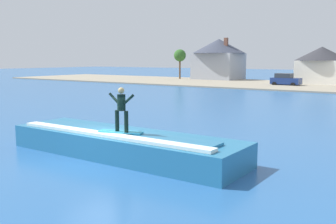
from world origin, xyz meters
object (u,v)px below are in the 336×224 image
Objects in this scene: wave_crest at (122,144)px; surfer at (121,107)px; house_with_chimney at (219,57)px; surfboard at (121,132)px; house_small_cottage at (321,64)px; tree_short_bushy at (180,56)px; car_near_shore at (285,80)px.

wave_crest is 1.76m from surfer.
wave_crest is at bearing -66.46° from house_with_chimney.
surfboard is 50.73m from house_small_cottage.
tree_short_bushy is (-29.49, 49.73, 3.96)m from wave_crest.
surfboard is 0.32× the size of tree_short_bushy.
wave_crest is 5.75× the size of surfboard.
surfer is (0.46, -0.54, 1.61)m from wave_crest.
surfer is at bearing -84.74° from house_small_cottage.
house_small_cottage is at bearing 94.79° from wave_crest.
tree_short_bushy is (-29.95, 50.27, 2.35)m from surfer.
tree_short_bushy reaches higher than car_near_shore.
house_small_cottage is (3.39, 6.13, 2.24)m from car_near_shore.
house_with_chimney is 7.19m from tree_short_bushy.
surfer is 0.22× the size of house_small_cottage.
house_with_chimney is (-23.39, 53.38, 3.14)m from surfboard.
house_with_chimney reaches higher than surfer.
surfer is at bearing -49.63° from wave_crest.
surfer is at bearing -66.26° from house_with_chimney.
surfboard is 58.48m from tree_short_bushy.
tree_short_bushy reaches higher than surfer.
surfer is (0.13, -0.07, 1.00)m from surfboard.
car_near_shore reaches higher than wave_crest.
tree_short_bushy reaches higher than wave_crest.
surfer reaches higher than surfboard.
surfboard reaches higher than wave_crest.
tree_short_bushy is (-6.44, -3.18, 0.21)m from house_with_chimney.
surfboard is 58.36m from house_with_chimney.
tree_short_bushy is (-21.91, 5.85, 3.52)m from car_near_shore.
surfer is 0.18× the size of house_with_chimney.
house_small_cottage reaches higher than tree_short_bushy.
surfer is 50.78m from house_small_cottage.
car_near_shore is at bearing -14.94° from tree_short_bushy.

